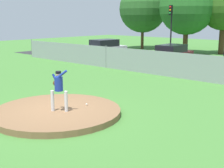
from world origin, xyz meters
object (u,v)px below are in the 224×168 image
(traffic_cone_orange, at_px, (213,63))
(traffic_light_near, at_px, (171,22))
(pitcher_youth, at_px, (59,87))
(parked_car_burgundy, at_px, (171,55))
(baseball, at_px, (87,104))
(parked_car_white, at_px, (104,49))

(traffic_cone_orange, relative_size, traffic_light_near, 0.11)
(traffic_light_near, bearing_deg, pitcher_youth, -70.68)
(pitcher_youth, xyz_separation_m, parked_car_burgundy, (-3.93, 14.56, -0.40))
(baseball, height_order, traffic_cone_orange, traffic_cone_orange)
(pitcher_youth, xyz_separation_m, traffic_light_near, (-6.46, 18.43, 2.18))
(baseball, xyz_separation_m, traffic_light_near, (-6.64, 17.16, 3.11))
(traffic_light_near, bearing_deg, parked_car_white, -139.65)
(pitcher_youth, xyz_separation_m, traffic_cone_orange, (-1.11, 16.31, -0.95))
(pitcher_youth, xyz_separation_m, baseball, (0.18, 1.27, -0.94))
(parked_car_white, bearing_deg, pitcher_youth, -51.95)
(traffic_cone_orange, xyz_separation_m, traffic_light_near, (-5.35, 2.12, 3.12))
(pitcher_youth, relative_size, baseball, 22.32)
(traffic_cone_orange, distance_m, traffic_light_near, 6.55)
(pitcher_youth, distance_m, parked_car_burgundy, 15.08)
(pitcher_youth, distance_m, parked_car_white, 18.25)
(pitcher_youth, height_order, parked_car_white, pitcher_youth)
(parked_car_white, xyz_separation_m, traffic_light_near, (4.78, 4.06, 2.54))
(pitcher_youth, distance_m, baseball, 1.59)
(pitcher_youth, height_order, traffic_cone_orange, pitcher_youth)
(pitcher_youth, bearing_deg, parked_car_burgundy, 105.10)
(pitcher_youth, height_order, parked_car_burgundy, pitcher_youth)
(parked_car_burgundy, xyz_separation_m, parked_car_white, (-7.32, -0.19, 0.04))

